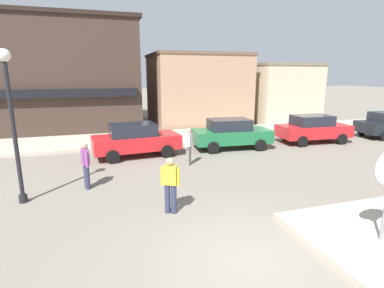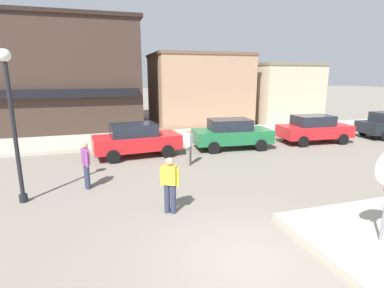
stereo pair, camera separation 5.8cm
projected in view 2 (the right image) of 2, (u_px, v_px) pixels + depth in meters
name	position (u px, v px, depth m)	size (l,w,h in m)	color
ground_plane	(252.00, 261.00, 6.25)	(160.00, 160.00, 0.00)	gray
kerb_far	(152.00, 138.00, 17.93)	(80.00, 4.00, 0.15)	#B7AD99
lamp_post	(11.00, 105.00, 8.47)	(0.36, 0.36, 4.54)	black
parked_car_nearest	(136.00, 139.00, 14.11)	(4.14, 2.16, 1.56)	red
parked_car_second	(232.00, 133.00, 15.54)	(4.12, 2.12, 1.56)	#1E6B3D
parked_car_third	(314.00, 129.00, 16.90)	(4.09, 2.06, 1.56)	red
pedestrian_crossing_near	(86.00, 164.00, 10.05)	(0.29, 0.56, 1.61)	#2D334C
pedestrian_crossing_far	(189.00, 145.00, 12.65)	(0.41, 0.49, 1.61)	gray
pedestrian_kerb_side	(170.00, 184.00, 8.23)	(0.53, 0.36, 1.61)	#2D334C
building_corner_shop	(52.00, 76.00, 21.38)	(11.96, 9.34, 7.41)	#3D2D26
building_storefront_left_near	(198.00, 89.00, 23.54)	(7.14, 6.12, 5.32)	tan
building_storefront_left_mid	(274.00, 92.00, 25.56)	(5.19, 6.88, 4.66)	beige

